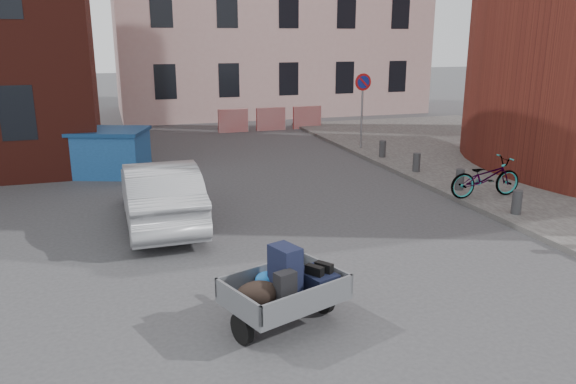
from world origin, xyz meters
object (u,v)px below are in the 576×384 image
object	(u,v)px
trailer	(284,288)
dumpster	(91,152)
silver_car	(160,193)
bicycle	(485,177)

from	to	relation	value
trailer	dumpster	size ratio (longest dim) A/B	0.54
dumpster	silver_car	size ratio (longest dim) A/B	0.85
bicycle	silver_car	bearing A→B (deg)	87.52
silver_car	dumpster	bearing A→B (deg)	-74.66
bicycle	trailer	bearing A→B (deg)	126.55
dumpster	silver_car	distance (m)	5.54
dumpster	trailer	bearing A→B (deg)	-55.70
dumpster	silver_car	xyz separation A→B (m)	(1.52, -5.33, 0.02)
trailer	bicycle	world-z (taller)	trailer
trailer	dumpster	bearing A→B (deg)	84.48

